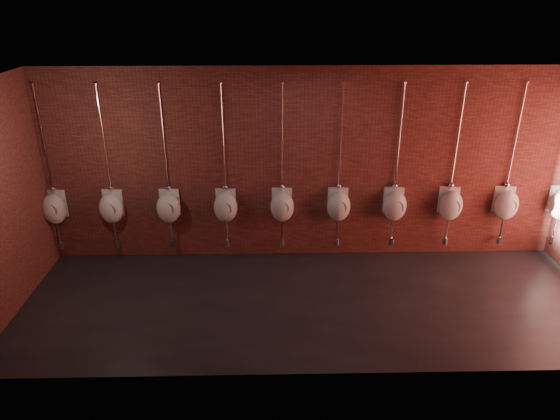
{
  "coord_description": "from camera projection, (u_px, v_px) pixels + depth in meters",
  "views": [
    {
      "loc": [
        -0.61,
        -6.18,
        4.26
      ],
      "look_at": [
        -0.45,
        0.9,
        1.1
      ],
      "focal_mm": 32.0,
      "sensor_mm": 36.0,
      "label": 1
    }
  ],
  "objects": [
    {
      "name": "urinal_4",
      "position": [
        282.0,
        206.0,
        8.23
      ],
      "size": [
        0.44,
        0.4,
        2.72
      ],
      "color": "white",
      "rests_on": "ground"
    },
    {
      "name": "ground",
      "position": [
        312.0,
        302.0,
        7.39
      ],
      "size": [
        8.5,
        8.5,
        0.0
      ],
      "primitive_type": "plane",
      "color": "black",
      "rests_on": "ground"
    },
    {
      "name": "urinal_1",
      "position": [
        112.0,
        207.0,
        8.17
      ],
      "size": [
        0.44,
        0.4,
        2.72
      ],
      "color": "white",
      "rests_on": "ground"
    },
    {
      "name": "urinal_3",
      "position": [
        226.0,
        206.0,
        8.21
      ],
      "size": [
        0.44,
        0.4,
        2.72
      ],
      "color": "white",
      "rests_on": "ground"
    },
    {
      "name": "room_shell",
      "position": [
        316.0,
        174.0,
        6.57
      ],
      "size": [
        8.54,
        3.04,
        3.22
      ],
      "color": "black",
      "rests_on": "ground"
    },
    {
      "name": "urinal_5",
      "position": [
        338.0,
        205.0,
        8.25
      ],
      "size": [
        0.44,
        0.4,
        2.72
      ],
      "color": "white",
      "rests_on": "ground"
    },
    {
      "name": "urinal_6",
      "position": [
        395.0,
        205.0,
        8.26
      ],
      "size": [
        0.44,
        0.4,
        2.72
      ],
      "color": "white",
      "rests_on": "ground"
    },
    {
      "name": "urinal_2",
      "position": [
        169.0,
        207.0,
        8.19
      ],
      "size": [
        0.44,
        0.4,
        2.72
      ],
      "color": "white",
      "rests_on": "ground"
    },
    {
      "name": "urinal_8",
      "position": [
        506.0,
        204.0,
        8.3
      ],
      "size": [
        0.44,
        0.4,
        2.72
      ],
      "color": "white",
      "rests_on": "ground"
    },
    {
      "name": "urinal_7",
      "position": [
        450.0,
        204.0,
        8.28
      ],
      "size": [
        0.44,
        0.4,
        2.72
      ],
      "color": "white",
      "rests_on": "ground"
    },
    {
      "name": "urinal_0",
      "position": [
        54.0,
        208.0,
        8.15
      ],
      "size": [
        0.44,
        0.4,
        2.72
      ],
      "color": "white",
      "rests_on": "ground"
    }
  ]
}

